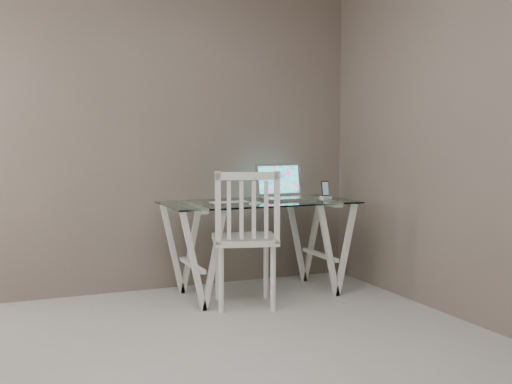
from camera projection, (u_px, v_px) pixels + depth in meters
room at (197, 38)px, 2.97m from camera, size 4.50×4.52×2.71m
desk at (259, 247)px, 5.08m from camera, size 1.50×0.70×0.75m
chair at (246, 233)px, 4.66m from camera, size 0.57×0.57×1.01m
laptop at (283, 190)px, 5.27m from camera, size 0.40×0.33×0.28m
keyboard at (229, 203)px, 4.91m from camera, size 0.31×0.13×0.01m
mouse at (255, 204)px, 4.72m from camera, size 0.10×0.06×0.03m
phone_dock at (326, 193)px, 5.32m from camera, size 0.08×0.08×0.14m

